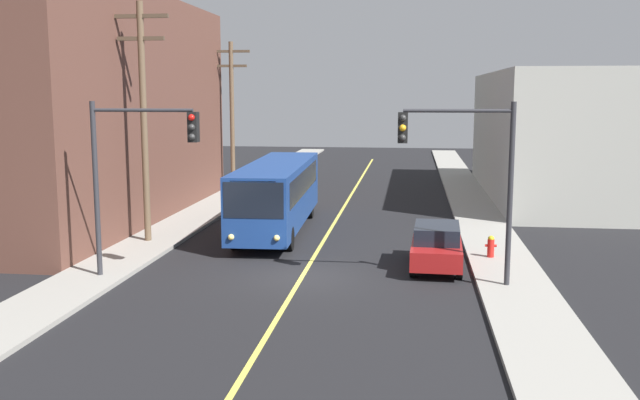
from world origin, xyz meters
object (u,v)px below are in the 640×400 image
Objects in this scene: fire_hydrant at (491,246)px; utility_pole_near at (143,112)px; traffic_signal_right_corner at (463,159)px; utility_pole_mid at (232,110)px; traffic_signal_left_corner at (138,156)px; parked_car_red at (437,245)px; city_bus at (278,192)px.

utility_pole_near is at bearing 174.63° from fire_hydrant.
utility_pole_mid is at bearing 121.91° from traffic_signal_right_corner.
traffic_signal_left_corner is at bearing -71.00° from utility_pole_near.
utility_pole_near reaches higher than parked_car_red.
utility_pole_mid is 21.53m from traffic_signal_left_corner.
utility_pole_near is 15.57m from utility_pole_mid.
utility_pole_mid is (-0.19, 15.57, -0.28)m from utility_pole_near.
city_bus is at bearing -66.60° from utility_pole_mid.
fire_hydrant is (9.27, -4.90, -1.23)m from city_bus.
utility_pole_near is 1.06× the size of utility_pole_mid.
traffic_signal_left_corner reaches higher than fire_hydrant.
parked_car_red is 4.40m from traffic_signal_right_corner.
city_bus is 13.55m from utility_pole_mid.
utility_pole_near is 13.96m from traffic_signal_right_corner.
parked_car_red is at bearing -55.95° from utility_pole_mid.
fire_hydrant is at bearing 20.10° from traffic_signal_left_corner.
traffic_signal_right_corner is (0.68, -2.64, 3.46)m from parked_car_red.
city_bus is 2.04× the size of traffic_signal_left_corner.
utility_pole_mid is at bearing 95.88° from traffic_signal_left_corner.
traffic_signal_left_corner is (2.01, -5.83, -1.34)m from utility_pole_near.
traffic_signal_right_corner is (7.83, -8.91, 2.49)m from city_bus.
city_bus is at bearing 131.31° from traffic_signal_right_corner.
utility_pole_near reaches higher than city_bus.
city_bus is 12.11m from traffic_signal_right_corner.
utility_pole_near is 1.66× the size of traffic_signal_left_corner.
fire_hydrant is (2.11, 1.37, -0.26)m from parked_car_red.
utility_pole_near reaches higher than traffic_signal_left_corner.
utility_pole_near reaches higher than utility_pole_mid.
city_bus reaches higher than parked_car_red.
utility_pole_near is (-5.00, -3.56, 3.83)m from city_bus.
fire_hydrant is at bearing 70.23° from traffic_signal_right_corner.
utility_pole_near is 1.66× the size of traffic_signal_right_corner.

